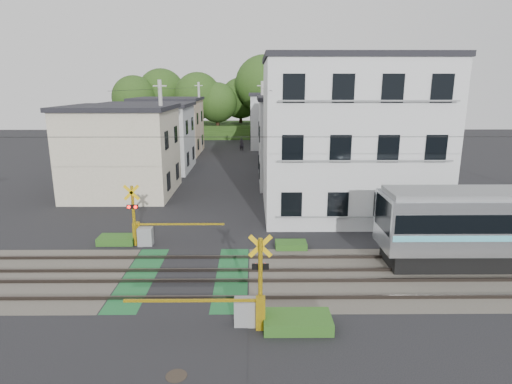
{
  "coord_description": "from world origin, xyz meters",
  "views": [
    {
      "loc": [
        2.77,
        -16.19,
        7.65
      ],
      "look_at": [
        2.92,
        5.0,
        2.34
      ],
      "focal_mm": 30.0,
      "sensor_mm": 36.0,
      "label": 1
    }
  ],
  "objects_px": {
    "crossing_signal_near": "(248,305)",
    "manhole_cover": "(176,376)",
    "crossing_signal_far": "(144,231)",
    "pedestrian": "(242,145)",
    "apartment_block": "(348,136)"
  },
  "relations": [
    {
      "from": "pedestrian",
      "to": "manhole_cover",
      "type": "relative_size",
      "value": 2.63
    },
    {
      "from": "crossing_signal_near",
      "to": "pedestrian",
      "type": "distance_m",
      "value": 38.22
    },
    {
      "from": "pedestrian",
      "to": "crossing_signal_near",
      "type": "bearing_deg",
      "value": 107.68
    },
    {
      "from": "crossing_signal_far",
      "to": "manhole_cover",
      "type": "distance_m",
      "value": 10.39
    },
    {
      "from": "crossing_signal_near",
      "to": "crossing_signal_far",
      "type": "relative_size",
      "value": 1.0
    },
    {
      "from": "manhole_cover",
      "to": "crossing_signal_near",
      "type": "bearing_deg",
      "value": 53.1
    },
    {
      "from": "apartment_block",
      "to": "crossing_signal_near",
      "type": "bearing_deg",
      "value": -114.22
    },
    {
      "from": "crossing_signal_near",
      "to": "manhole_cover",
      "type": "height_order",
      "value": "crossing_signal_near"
    },
    {
      "from": "pedestrian",
      "to": "manhole_cover",
      "type": "xyz_separation_m",
      "value": [
        -0.74,
        -40.73,
        -0.76
      ]
    },
    {
      "from": "crossing_signal_near",
      "to": "manhole_cover",
      "type": "bearing_deg",
      "value": -126.9
    },
    {
      "from": "crossing_signal_far",
      "to": "pedestrian",
      "type": "distance_m",
      "value": 31.15
    },
    {
      "from": "pedestrian",
      "to": "apartment_block",
      "type": "bearing_deg",
      "value": 121.71
    },
    {
      "from": "crossing_signal_near",
      "to": "crossing_signal_far",
      "type": "xyz_separation_m",
      "value": [
        -5.17,
        7.31,
        0.0
      ]
    },
    {
      "from": "crossing_signal_near",
      "to": "manhole_cover",
      "type": "distance_m",
      "value": 3.24
    },
    {
      "from": "crossing_signal_far",
      "to": "manhole_cover",
      "type": "height_order",
      "value": "crossing_signal_far"
    }
  ]
}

